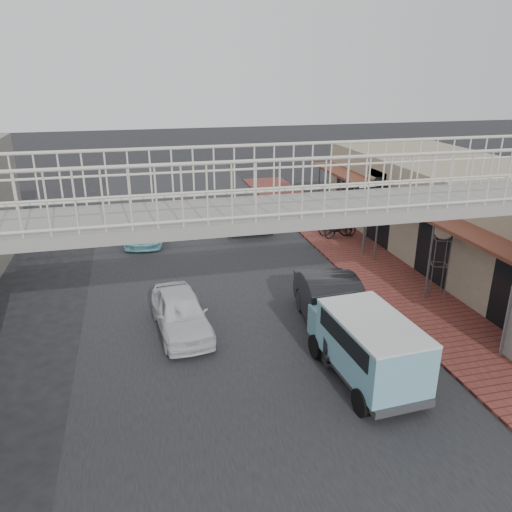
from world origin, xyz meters
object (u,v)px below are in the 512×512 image
angkot_far (146,227)px  angkot_van (368,340)px  white_hatchback (181,312)px  arrow_sign (383,191)px  motorcycle_near (340,228)px  dark_sedan (334,307)px  street_clock (443,233)px  motorcycle_far (335,227)px  angkot_curb (243,211)px

angkot_far → angkot_van: bearing=-61.6°
white_hatchback → arrow_sign: 11.05m
angkot_van → motorcycle_near: size_ratio=2.26×
dark_sedan → street_clock: street_clock is taller
angkot_far → street_clock: bearing=-35.6°
angkot_van → motorcycle_far: 12.11m
angkot_van → street_clock: (4.81, 4.20, 1.26)m
angkot_far → angkot_van: size_ratio=1.07×
angkot_far → motorcycle_far: angkot_far is taller
angkot_curb → angkot_van: (0.03, -14.88, 0.48)m
angkot_van → arrow_sign: (5.01, 9.09, 1.62)m
motorcycle_near → motorcycle_far: bearing=31.1°
street_clock → arrow_sign: 4.90m
motorcycle_far → arrow_sign: 3.45m
dark_sedan → angkot_van: bearing=-87.2°
white_hatchback → motorcycle_far: white_hatchback is taller
dark_sedan → street_clock: (4.59, 1.46, 1.65)m
motorcycle_far → street_clock: 7.55m
arrow_sign → angkot_far: bearing=146.2°
white_hatchback → arrow_sign: arrow_sign is taller
motorcycle_far → arrow_sign: arrow_sign is taller
dark_sedan → angkot_far: size_ratio=1.16×
dark_sedan → angkot_van: size_ratio=1.24×
angkot_van → motorcycle_near: angkot_van is taller
angkot_van → motorcycle_far: angkot_van is taller
arrow_sign → motorcycle_near: bearing=103.6°
motorcycle_near → motorcycle_far: motorcycle_far is taller
angkot_van → motorcycle_far: bearing=68.0°
white_hatchback → street_clock: street_clock is taller
dark_sedan → motorcycle_far: dark_sedan is taller
street_clock → arrow_sign: size_ratio=0.84×
angkot_van → street_clock: 6.50m
motorcycle_far → arrow_sign: (1.14, -2.37, 2.23)m
dark_sedan → white_hatchback: bearing=173.7°
white_hatchback → motorcycle_far: 11.28m
angkot_van → arrow_sign: 10.50m
motorcycle_near → motorcycle_far: (-0.17, 0.21, 0.04)m
white_hatchback → angkot_curb: (4.46, 11.00, 0.08)m
dark_sedan → motorcycle_far: 9.45m
dark_sedan → motorcycle_near: size_ratio=2.80×
motorcycle_far → dark_sedan: bearing=171.2°
angkot_curb → angkot_far: 5.37m
white_hatchback → motorcycle_near: bearing=36.0°
street_clock → arrow_sign: (0.20, 4.89, 0.36)m
angkot_curb → motorcycle_far: angkot_curb is taller
white_hatchback → angkot_van: bearing=-45.7°
motorcycle_near → white_hatchback: bearing=122.1°
dark_sedan → angkot_van: (-0.22, -2.74, 0.40)m
white_hatchback → angkot_far: size_ratio=0.90×
white_hatchback → arrow_sign: size_ratio=1.14×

